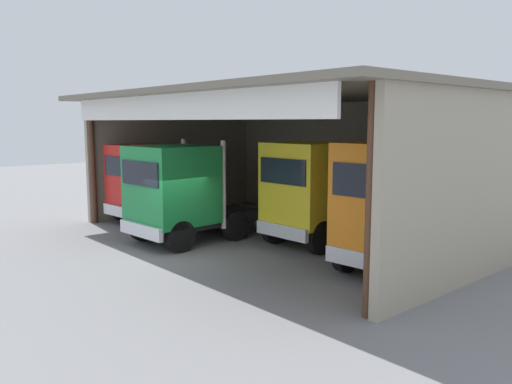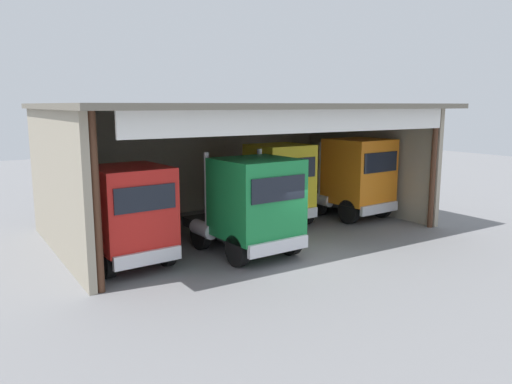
# 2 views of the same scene
# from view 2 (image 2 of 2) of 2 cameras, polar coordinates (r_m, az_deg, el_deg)

# --- Properties ---
(ground_plane) EXTENTS (80.00, 80.00, 0.00)m
(ground_plane) POSITION_cam_2_polar(r_m,az_deg,el_deg) (18.49, 5.30, -7.03)
(ground_plane) COLOR slate
(ground_plane) RESTS_ON ground
(workshop_shed) EXTENTS (15.65, 10.11, 5.43)m
(workshop_shed) POSITION_cam_2_polar(r_m,az_deg,el_deg) (22.17, -3.01, 5.82)
(workshop_shed) COLOR #9E937F
(workshop_shed) RESTS_ON ground
(truck_red_yard_outside) EXTENTS (2.76, 5.00, 3.41)m
(truck_red_yard_outside) POSITION_cam_2_polar(r_m,az_deg,el_deg) (17.19, -14.62, -2.37)
(truck_red_yard_outside) COLOR red
(truck_red_yard_outside) RESTS_ON ground
(truck_green_right_bay) EXTENTS (2.94, 5.33, 3.72)m
(truck_green_right_bay) POSITION_cam_2_polar(r_m,az_deg,el_deg) (17.81, -0.59, -1.42)
(truck_green_right_bay) COLOR #197F3D
(truck_green_right_bay) RESTS_ON ground
(truck_yellow_center_bay) EXTENTS (2.66, 4.35, 3.67)m
(truck_yellow_center_bay) POSITION_cam_2_polar(r_m,az_deg,el_deg) (22.32, 2.33, 1.05)
(truck_yellow_center_bay) COLOR yellow
(truck_yellow_center_bay) RESTS_ON ground
(truck_orange_left_bay) EXTENTS (2.93, 4.57, 3.80)m
(truck_orange_left_bay) POSITION_cam_2_polar(r_m,az_deg,el_deg) (24.22, 11.29, 1.79)
(truck_orange_left_bay) COLOR orange
(truck_orange_left_bay) RESTS_ON ground
(oil_drum) EXTENTS (0.58, 0.58, 0.93)m
(oil_drum) POSITION_cam_2_polar(r_m,az_deg,el_deg) (27.12, 0.90, -0.50)
(oil_drum) COLOR #B21E19
(oil_drum) RESTS_ON ground
(tool_cart) EXTENTS (0.90, 0.60, 1.00)m
(tool_cart) POSITION_cam_2_polar(r_m,az_deg,el_deg) (26.52, 1.73, -0.67)
(tool_cart) COLOR red
(tool_cart) RESTS_ON ground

